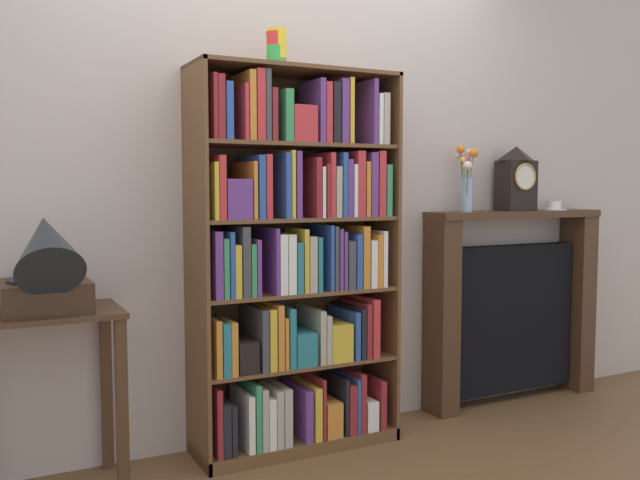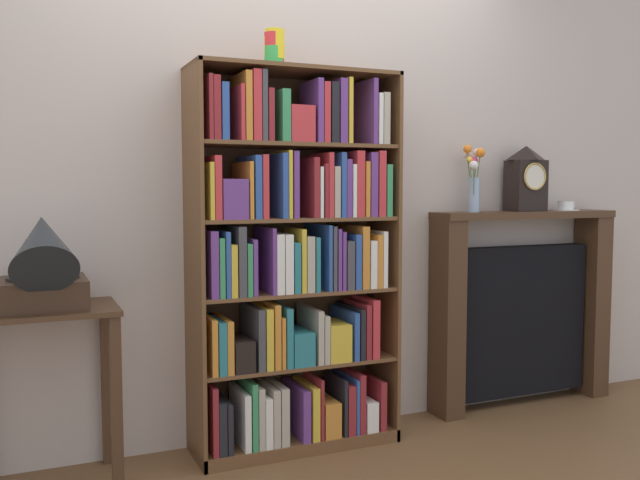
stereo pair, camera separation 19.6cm
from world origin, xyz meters
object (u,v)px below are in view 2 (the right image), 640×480
at_px(side_table_left, 46,358).
at_px(mantel_clock, 526,179).
at_px(bookshelf, 294,269).
at_px(gramophone, 43,264).
at_px(flower_vase, 474,177).
at_px(teacup_with_saucer, 566,207).
at_px(fireplace_mantel, 521,310).
at_px(cup_stack, 274,48).

height_order(side_table_left, mantel_clock, mantel_clock).
bearing_deg(mantel_clock, bookshelf, -177.01).
relative_size(gramophone, flower_vase, 1.32).
bearing_deg(gramophone, teacup_with_saucer, 3.40).
bearing_deg(bookshelf, flower_vase, 4.04).
bearing_deg(side_table_left, fireplace_mantel, 2.66).
relative_size(flower_vase, teacup_with_saucer, 2.33).
bearing_deg(fireplace_mantel, cup_stack, -174.96).
bearing_deg(fireplace_mantel, mantel_clock, -96.34).
relative_size(bookshelf, gramophone, 3.71).
relative_size(cup_stack, mantel_clock, 0.44).
bearing_deg(mantel_clock, side_table_left, -177.81).
bearing_deg(bookshelf, fireplace_mantel, 3.82).
height_order(cup_stack, mantel_clock, cup_stack).
bearing_deg(teacup_with_saucer, gramophone, -176.60).
bearing_deg(cup_stack, flower_vase, 5.61).
bearing_deg(mantel_clock, flower_vase, 179.83).
relative_size(bookshelf, fireplace_mantel, 1.56).
height_order(bookshelf, cup_stack, cup_stack).
bearing_deg(flower_vase, fireplace_mantel, 3.16).
distance_m(bookshelf, teacup_with_saucer, 1.76).
distance_m(cup_stack, fireplace_mantel, 2.04).
relative_size(side_table_left, teacup_with_saucer, 4.83).
distance_m(gramophone, fireplace_mantel, 2.58).
bearing_deg(gramophone, fireplace_mantel, 4.20).
height_order(cup_stack, gramophone, cup_stack).
height_order(cup_stack, side_table_left, cup_stack).
xyz_separation_m(side_table_left, gramophone, (0.00, -0.07, 0.40)).
relative_size(mantel_clock, teacup_with_saucer, 2.35).
xyz_separation_m(mantel_clock, teacup_with_saucer, (0.30, 0.00, -0.16)).
bearing_deg(flower_vase, gramophone, -175.63).
distance_m(bookshelf, mantel_clock, 1.50).
relative_size(side_table_left, gramophone, 1.56).
height_order(side_table_left, flower_vase, flower_vase).
relative_size(bookshelf, cup_stack, 11.04).
xyz_separation_m(cup_stack, mantel_clock, (1.54, 0.12, -0.58)).
relative_size(cup_stack, flower_vase, 0.45).
distance_m(bookshelf, fireplace_mantel, 1.48).
bearing_deg(bookshelf, side_table_left, -178.86).
distance_m(cup_stack, teacup_with_saucer, 1.99).
bearing_deg(gramophone, mantel_clock, 3.73).
height_order(cup_stack, flower_vase, cup_stack).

